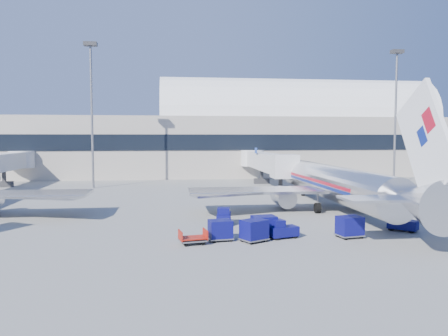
{
  "coord_description": "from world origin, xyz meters",
  "views": [
    {
      "loc": [
        -7.77,
        -40.24,
        7.91
      ],
      "look_at": [
        -2.17,
        6.0,
        4.66
      ],
      "focal_mm": 35.0,
      "sensor_mm": 36.0,
      "label": 1
    }
  ],
  "objects": [
    {
      "name": "ground",
      "position": [
        0.0,
        0.0,
        0.0
      ],
      "size": [
        260.0,
        260.0,
        0.0
      ],
      "primitive_type": "plane",
      "color": "gray",
      "rests_on": "ground"
    },
    {
      "name": "terminal",
      "position": [
        -13.6,
        55.96,
        7.52
      ],
      "size": [
        170.0,
        28.15,
        21.0
      ],
      "color": "#B2AA9E",
      "rests_on": "ground"
    },
    {
      "name": "airliner_main",
      "position": [
        10.0,
        4.51,
        2.93
      ],
      "size": [
        32.0,
        37.26,
        12.07
      ],
      "color": "silver",
      "rests_on": "ground"
    },
    {
      "name": "jetbridge_near",
      "position": [
        7.6,
        30.81,
        3.93
      ],
      "size": [
        4.4,
        27.5,
        6.25
      ],
      "color": "silver",
      "rests_on": "ground"
    },
    {
      "name": "mast_west",
      "position": [
        -20.0,
        30.0,
        14.79
      ],
      "size": [
        2.0,
        1.2,
        22.6
      ],
      "color": "slate",
      "rests_on": "ground"
    },
    {
      "name": "mast_east",
      "position": [
        30.0,
        30.0,
        14.79
      ],
      "size": [
        2.0,
        1.2,
        22.6
      ],
      "color": "slate",
      "rests_on": "ground"
    },
    {
      "name": "barrier_near",
      "position": [
        18.0,
        2.0,
        0.45
      ],
      "size": [
        3.0,
        0.55,
        0.9
      ],
      "primitive_type": "cube",
      "color": "#9E9E96",
      "rests_on": "ground"
    },
    {
      "name": "tug_lead",
      "position": [
        0.85,
        -7.15,
        0.68
      ],
      "size": [
        2.53,
        1.73,
        1.5
      ],
      "rotation": [
        0.0,
        0.0,
        0.28
      ],
      "color": "#0B0B53",
      "rests_on": "ground"
    },
    {
      "name": "tug_right",
      "position": [
        11.63,
        -5.7,
        0.7
      ],
      "size": [
        2.53,
        2.47,
        1.54
      ],
      "rotation": [
        0.0,
        0.0,
        -0.75
      ],
      "color": "#0B0B53",
      "rests_on": "ground"
    },
    {
      "name": "tug_left",
      "position": [
        -3.07,
        -1.22,
        0.74
      ],
      "size": [
        1.62,
        2.64,
        1.62
      ],
      "rotation": [
        0.0,
        0.0,
        1.41
      ],
      "color": "#0B0B53",
      "rests_on": "ground"
    },
    {
      "name": "cart_train_a",
      "position": [
        -0.5,
        -6.66,
        0.91
      ],
      "size": [
        2.12,
        1.73,
        1.71
      ],
      "rotation": [
        0.0,
        0.0,
        0.14
      ],
      "color": "#0B0B53",
      "rests_on": "ground"
    },
    {
      "name": "cart_train_b",
      "position": [
        -1.57,
        -8.05,
        0.9
      ],
      "size": [
        2.38,
        2.2,
        1.69
      ],
      "rotation": [
        0.0,
        0.0,
        0.5
      ],
      "color": "#0B0B53",
      "rests_on": "ground"
    },
    {
      "name": "cart_train_c",
      "position": [
        -4.08,
        -7.4,
        0.85
      ],
      "size": [
        1.99,
        1.63,
        1.59
      ],
      "rotation": [
        0.0,
        0.0,
        0.15
      ],
      "color": "#0B0B53",
      "rests_on": "ground"
    },
    {
      "name": "cart_solo_near",
      "position": [
        6.19,
        -7.64,
        0.91
      ],
      "size": [
        2.16,
        1.8,
        1.7
      ],
      "rotation": [
        0.0,
        0.0,
        0.18
      ],
      "color": "#0B0B53",
      "rests_on": "ground"
    },
    {
      "name": "cart_open_red",
      "position": [
        -6.2,
        -8.28,
        0.38
      ],
      "size": [
        2.22,
        1.75,
        0.54
      ],
      "rotation": [
        0.0,
        0.0,
        0.19
      ],
      "color": "slate",
      "rests_on": "ground"
    }
  ]
}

